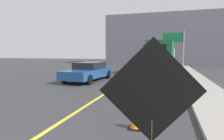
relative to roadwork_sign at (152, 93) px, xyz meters
name	(u,v)px	position (x,y,z in m)	size (l,w,h in m)	color
sidewalk_curb	(224,112)	(2.10, 4.25, -1.40)	(1.99, 48.00, 0.14)	#9E9991
lane_center_stripe	(90,103)	(-2.87, 4.25, -1.47)	(0.14, 36.00, 0.01)	yellow
roadwork_sign	(152,93)	(0.00, 0.00, 0.00)	(1.59, 0.41, 2.33)	#593819
arrow_board_trailer	(154,75)	(-0.73, 11.06, -0.99)	(1.60, 1.82, 2.70)	orange
box_truck	(162,56)	(-0.44, 17.50, 0.29)	(2.75, 7.46, 3.21)	black
pickup_car	(89,71)	(-5.56, 10.37, -0.77)	(2.42, 5.18, 1.38)	navy
highway_guide_sign	(177,43)	(1.30, 24.50, 1.95)	(2.79, 0.20, 5.00)	gray
far_building_block	(162,40)	(-1.00, 34.80, 2.96)	(19.80, 8.50, 8.87)	slate
traffic_cone_near_sign	(135,118)	(-0.62, 2.15, -1.18)	(0.36, 0.36, 0.60)	black
traffic_cone_mid_lane	(148,94)	(-0.61, 5.29, -1.17)	(0.36, 0.36, 0.62)	black
traffic_cone_far_lane	(149,81)	(-0.89, 8.77, -1.12)	(0.36, 0.36, 0.72)	black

